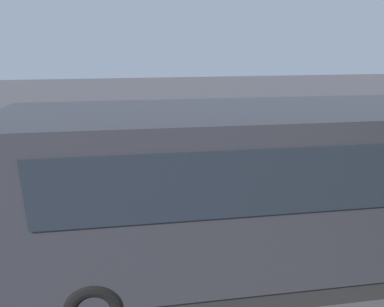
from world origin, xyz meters
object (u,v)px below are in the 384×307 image
object	(u,v)px
spectator_left	(266,164)
traffic_cone	(173,170)
spectator_far_left	(307,166)
parked_motorcycle_silver	(330,196)
spectator_right	(196,173)
tour_bus	(291,192)
stunt_motorcycle	(121,141)
spectator_centre	(236,170)
spectator_far_right	(155,179)

from	to	relation	value
spectator_left	traffic_cone	world-z (taller)	spectator_left
spectator_far_left	parked_motorcycle_silver	distance (m)	1.06
spectator_right	parked_motorcycle_silver	xyz separation A→B (m)	(-3.42, 1.02, -0.51)
tour_bus	spectator_right	bearing A→B (deg)	-67.30
tour_bus	parked_motorcycle_silver	bearing A→B (deg)	-138.17
spectator_far_left	stunt_motorcycle	xyz separation A→B (m)	(5.17, -3.64, -0.00)
spectator_far_left	spectator_left	size ratio (longest dim) A/B	0.99
spectator_far_left	spectator_right	bearing A→B (deg)	-2.85
stunt_motorcycle	spectator_right	bearing A→B (deg)	119.99
spectator_centre	spectator_far_right	world-z (taller)	spectator_centre
stunt_motorcycle	traffic_cone	xyz separation A→B (m)	(-1.66, 1.27, -0.74)
spectator_left	spectator_centre	size ratio (longest dim) A/B	0.98
spectator_centre	spectator_far_right	distance (m)	2.19
parked_motorcycle_silver	traffic_cone	xyz separation A→B (m)	(3.76, -3.23, -0.18)
spectator_left	parked_motorcycle_silver	bearing A→B (deg)	138.18
spectator_far_left	spectator_left	world-z (taller)	spectator_left
spectator_centre	stunt_motorcycle	world-z (taller)	stunt_motorcycle
spectator_centre	parked_motorcycle_silver	bearing A→B (deg)	159.64
tour_bus	spectator_far_right	xyz separation A→B (m)	(2.35, -2.75, -0.64)
spectator_far_left	parked_motorcycle_silver	xyz separation A→B (m)	(-0.26, 0.86, -0.56)
spectator_left	spectator_centre	distance (m)	1.05
tour_bus	spectator_right	xyz separation A→B (m)	(1.24, -2.97, -0.65)
spectator_far_left	spectator_centre	world-z (taller)	spectator_centre
tour_bus	spectator_far_left	xyz separation A→B (m)	(-1.92, -2.81, -0.60)
parked_motorcycle_silver	spectator_centre	bearing A→B (deg)	-20.36
spectator_far_left	traffic_cone	distance (m)	4.30
spectator_far_right	stunt_motorcycle	size ratio (longest dim) A/B	0.88
spectator_left	spectator_centre	bearing A→B (deg)	19.00
spectator_centre	parked_motorcycle_silver	size ratio (longest dim) A/B	0.87
spectator_far_left	spectator_far_right	bearing A→B (deg)	0.77
spectator_left	spectator_centre	xyz separation A→B (m)	(0.99, 0.34, 0.01)
stunt_motorcycle	spectator_far_right	bearing A→B (deg)	103.68
parked_motorcycle_silver	stunt_motorcycle	size ratio (longest dim) A/B	1.06
spectator_left	tour_bus	bearing A→B (deg)	75.37
spectator_centre	spectator_left	bearing A→B (deg)	-161.00
spectator_left	stunt_motorcycle	bearing A→B (deg)	-38.95
spectator_centre	stunt_motorcycle	xyz separation A→B (m)	(3.09, -3.64, -0.03)
spectator_left	parked_motorcycle_silver	world-z (taller)	spectator_left
tour_bus	spectator_far_right	size ratio (longest dim) A/B	6.06
spectator_far_right	stunt_motorcycle	world-z (taller)	stunt_motorcycle
spectator_right	spectator_far_right	distance (m)	1.13
spectator_far_right	traffic_cone	world-z (taller)	spectator_far_right
spectator_far_left	spectator_left	xyz separation A→B (m)	(1.09, -0.34, 0.01)
tour_bus	spectator_far_left	distance (m)	3.46
spectator_far_left	traffic_cone	xyz separation A→B (m)	(3.51, -2.37, -0.74)
tour_bus	spectator_far_right	distance (m)	3.68
spectator_left	spectator_right	xyz separation A→B (m)	(2.07, 0.19, -0.07)
spectator_far_right	traffic_cone	size ratio (longest dim) A/B	2.70
spectator_centre	traffic_cone	bearing A→B (deg)	-58.96
spectator_far_left	spectator_right	distance (m)	3.16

